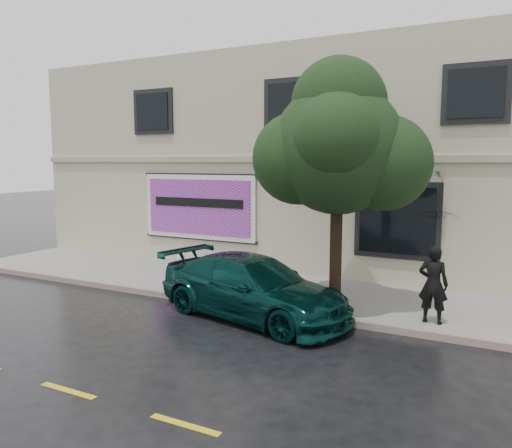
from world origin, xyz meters
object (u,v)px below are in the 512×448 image
at_px(street_tree, 338,150).
at_px(fire_hydrant, 182,265).
at_px(car, 253,287).
at_px(pedestrian, 433,284).

xyz_separation_m(street_tree, fire_hydrant, (-4.75, 0.50, -3.24)).
xyz_separation_m(car, street_tree, (1.54, 1.22, 3.10)).
distance_m(car, pedestrian, 3.89).
relative_size(car, street_tree, 0.93).
bearing_deg(fire_hydrant, pedestrian, -22.18).
xyz_separation_m(pedestrian, fire_hydrant, (-6.97, 0.75, -0.42)).
height_order(pedestrian, street_tree, street_tree).
xyz_separation_m(car, fire_hydrant, (-3.21, 1.72, -0.13)).
bearing_deg(street_tree, fire_hydrant, 173.94).
bearing_deg(street_tree, pedestrian, -6.22).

